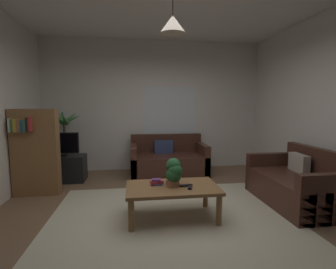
{
  "coord_description": "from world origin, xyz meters",
  "views": [
    {
      "loc": [
        -0.47,
        -3.13,
        1.46
      ],
      "look_at": [
        0.0,
        0.3,
        1.05
      ],
      "focal_mm": 26.65,
      "sensor_mm": 36.0,
      "label": 1
    }
  ],
  "objects_px": {
    "tv": "(60,144)",
    "bookshelf_corner": "(35,151)",
    "book_on_table_2": "(156,180)",
    "potted_palm_corner": "(65,145)",
    "book_on_table_1": "(157,182)",
    "remote_on_table_0": "(186,185)",
    "remote_on_table_1": "(190,187)",
    "couch_right_side": "(297,185)",
    "coffee_table": "(172,191)",
    "potted_plant_on_table": "(174,172)",
    "book_on_table_0": "(157,184)",
    "pendant_lamp": "(173,24)",
    "tv_stand": "(61,169)",
    "couch_under_window": "(168,161)"
  },
  "relations": [
    {
      "from": "tv",
      "to": "bookshelf_corner",
      "type": "distance_m",
      "value": 0.7
    },
    {
      "from": "book_on_table_2",
      "to": "potted_palm_corner",
      "type": "xyz_separation_m",
      "value": [
        -1.7,
        2.19,
        0.15
      ]
    },
    {
      "from": "book_on_table_1",
      "to": "remote_on_table_0",
      "type": "xyz_separation_m",
      "value": [
        0.37,
        -0.12,
        -0.02
      ]
    },
    {
      "from": "remote_on_table_1",
      "to": "book_on_table_2",
      "type": "bearing_deg",
      "value": 173.73
    },
    {
      "from": "book_on_table_2",
      "to": "bookshelf_corner",
      "type": "bearing_deg",
      "value": 150.34
    },
    {
      "from": "couch_right_side",
      "to": "remote_on_table_1",
      "type": "xyz_separation_m",
      "value": [
        -1.7,
        -0.32,
        0.16
      ]
    },
    {
      "from": "coffee_table",
      "to": "tv",
      "type": "relative_size",
      "value": 1.67
    },
    {
      "from": "remote_on_table_0",
      "to": "remote_on_table_1",
      "type": "xyz_separation_m",
      "value": [
        0.04,
        -0.07,
        0.0
      ]
    },
    {
      "from": "potted_plant_on_table",
      "to": "potted_palm_corner",
      "type": "relative_size",
      "value": 0.25
    },
    {
      "from": "book_on_table_0",
      "to": "pendant_lamp",
      "type": "bearing_deg",
      "value": -23.47
    },
    {
      "from": "coffee_table",
      "to": "book_on_table_2",
      "type": "height_order",
      "value": "book_on_table_2"
    },
    {
      "from": "remote_on_table_0",
      "to": "potted_palm_corner",
      "type": "xyz_separation_m",
      "value": [
        -2.07,
        2.31,
        0.2
      ]
    },
    {
      "from": "coffee_table",
      "to": "book_on_table_2",
      "type": "xyz_separation_m",
      "value": [
        -0.2,
        0.09,
        0.12
      ]
    },
    {
      "from": "book_on_table_1",
      "to": "tv_stand",
      "type": "distance_m",
      "value": 2.44
    },
    {
      "from": "coffee_table",
      "to": "pendant_lamp",
      "type": "bearing_deg",
      "value": -52.37
    },
    {
      "from": "tv",
      "to": "couch_right_side",
      "type": "bearing_deg",
      "value": -22.9
    },
    {
      "from": "bookshelf_corner",
      "to": "book_on_table_2",
      "type": "bearing_deg",
      "value": -29.66
    },
    {
      "from": "couch_right_side",
      "to": "remote_on_table_0",
      "type": "height_order",
      "value": "couch_right_side"
    },
    {
      "from": "book_on_table_1",
      "to": "book_on_table_2",
      "type": "xyz_separation_m",
      "value": [
        -0.01,
        -0.0,
        0.03
      ]
    },
    {
      "from": "couch_under_window",
      "to": "remote_on_table_1",
      "type": "distance_m",
      "value": 2.2
    },
    {
      "from": "book_on_table_1",
      "to": "remote_on_table_0",
      "type": "distance_m",
      "value": 0.39
    },
    {
      "from": "remote_on_table_1",
      "to": "tv",
      "type": "distance_m",
      "value": 2.85
    },
    {
      "from": "book_on_table_0",
      "to": "tv_stand",
      "type": "xyz_separation_m",
      "value": [
        -1.68,
        1.76,
        -0.18
      ]
    },
    {
      "from": "couch_right_side",
      "to": "coffee_table",
      "type": "relative_size",
      "value": 1.22
    },
    {
      "from": "coffee_table",
      "to": "remote_on_table_0",
      "type": "xyz_separation_m",
      "value": [
        0.17,
        -0.03,
        0.07
      ]
    },
    {
      "from": "couch_right_side",
      "to": "tv_stand",
      "type": "bearing_deg",
      "value": -113.17
    },
    {
      "from": "couch_under_window",
      "to": "coffee_table",
      "type": "distance_m",
      "value": 2.11
    },
    {
      "from": "potted_plant_on_table",
      "to": "book_on_table_0",
      "type": "bearing_deg",
      "value": 159.62
    },
    {
      "from": "tv",
      "to": "remote_on_table_0",
      "type": "bearing_deg",
      "value": -42.15
    },
    {
      "from": "couch_under_window",
      "to": "couch_right_side",
      "type": "xyz_separation_m",
      "value": [
        1.68,
        -1.87,
        0.0
      ]
    },
    {
      "from": "potted_plant_on_table",
      "to": "potted_palm_corner",
      "type": "distance_m",
      "value": 2.98
    },
    {
      "from": "remote_on_table_0",
      "to": "book_on_table_2",
      "type": "bearing_deg",
      "value": 68.51
    },
    {
      "from": "book_on_table_1",
      "to": "couch_right_side",
      "type": "bearing_deg",
      "value": 3.55
    },
    {
      "from": "tv",
      "to": "bookshelf_corner",
      "type": "bearing_deg",
      "value": -105.38
    },
    {
      "from": "pendant_lamp",
      "to": "book_on_table_0",
      "type": "bearing_deg",
      "value": 156.53
    },
    {
      "from": "potted_palm_corner",
      "to": "couch_right_side",
      "type": "bearing_deg",
      "value": -28.37
    },
    {
      "from": "potted_plant_on_table",
      "to": "potted_palm_corner",
      "type": "bearing_deg",
      "value": 130.15
    },
    {
      "from": "book_on_table_1",
      "to": "bookshelf_corner",
      "type": "xyz_separation_m",
      "value": [
        -1.87,
        1.06,
        0.26
      ]
    },
    {
      "from": "couch_under_window",
      "to": "book_on_table_1",
      "type": "relative_size",
      "value": 10.05
    },
    {
      "from": "couch_right_side",
      "to": "tv",
      "type": "xyz_separation_m",
      "value": [
        -3.79,
        1.6,
        0.45
      ]
    },
    {
      "from": "couch_right_side",
      "to": "book_on_table_1",
      "type": "relative_size",
      "value": 9.16
    },
    {
      "from": "coffee_table",
      "to": "pendant_lamp",
      "type": "distance_m",
      "value": 2.05
    },
    {
      "from": "couch_under_window",
      "to": "remote_on_table_0",
      "type": "relative_size",
      "value": 9.85
    },
    {
      "from": "book_on_table_1",
      "to": "potted_plant_on_table",
      "type": "xyz_separation_m",
      "value": [
        0.21,
        -0.09,
        0.15
      ]
    },
    {
      "from": "book_on_table_0",
      "to": "remote_on_table_1",
      "type": "relative_size",
      "value": 0.89
    },
    {
      "from": "couch_under_window",
      "to": "book_on_table_2",
      "type": "xyz_separation_m",
      "value": [
        -0.44,
        -2.01,
        0.21
      ]
    },
    {
      "from": "couch_right_side",
      "to": "pendant_lamp",
      "type": "relative_size",
      "value": 2.48
    },
    {
      "from": "remote_on_table_0",
      "to": "tv",
      "type": "xyz_separation_m",
      "value": [
        -2.05,
        1.85,
        0.29
      ]
    },
    {
      "from": "tv_stand",
      "to": "couch_under_window",
      "type": "bearing_deg",
      "value": 6.75
    },
    {
      "from": "book_on_table_1",
      "to": "book_on_table_2",
      "type": "relative_size",
      "value": 1.42
    }
  ]
}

